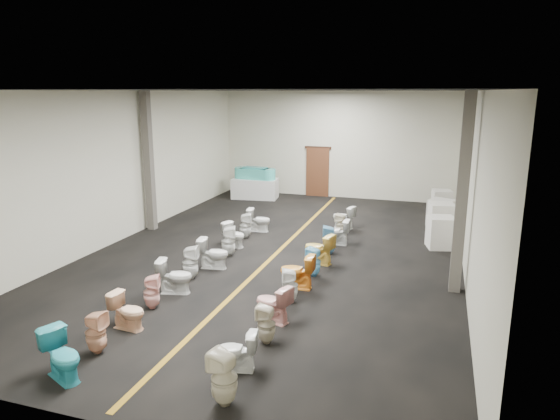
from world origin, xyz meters
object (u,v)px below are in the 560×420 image
Objects in this scene: toilet_right_0 at (224,379)px; toilet_right_4 at (290,286)px; toilet_left_1 at (96,333)px; toilet_left_4 at (175,276)px; toilet_left_10 at (259,220)px; toilet_left_3 at (152,292)px; toilet_right_2 at (266,324)px; toilet_right_5 at (297,271)px; toilet_right_11 at (343,217)px; toilet_right_10 at (341,225)px; appliance_crate_b at (441,219)px; toilet_left_0 at (62,356)px; toilet_right_6 at (314,262)px; bathtub at (255,174)px; appliance_crate_a at (441,232)px; toilet_left_2 at (128,311)px; toilet_right_7 at (319,249)px; toilet_left_5 at (190,263)px; toilet_left_6 at (213,253)px; toilet_right_8 at (330,240)px; appliance_crate_d at (442,203)px; toilet_right_1 at (237,351)px; display_table at (255,189)px; toilet_right_3 at (273,303)px; toilet_left_8 at (234,235)px; appliance_crate_c at (441,212)px; toilet_right_9 at (337,232)px; toilet_left_7 at (228,241)px.

toilet_right_4 is at bearing -165.20° from toilet_right_0.
toilet_left_4 reaches higher than toilet_left_1.
toilet_left_1 is 8.23m from toilet_left_10.
toilet_right_2 is at bearing -124.87° from toilet_left_3.
toilet_right_5 is 5.50m from toilet_right_11.
toilet_right_2 reaches higher than toilet_right_10.
appliance_crate_b is at bearing 119.31° from toilet_right_10.
toilet_left_0 is 1.10× the size of toilet_right_6.
appliance_crate_b is (7.62, -3.42, -0.56)m from bathtub.
appliance_crate_b reaches higher than appliance_crate_a.
toilet_left_2 is 1.03× the size of toilet_right_10.
toilet_right_7 is at bearing 160.88° from toilet_right_4.
toilet_right_7 reaches higher than toilet_right_10.
toilet_right_6 is (4.66, -8.24, -0.70)m from bathtub.
toilet_right_0 is at bearing -160.73° from toilet_left_5.
toilet_right_5 reaches higher than toilet_left_1.
toilet_right_8 is (2.61, 2.06, 0.01)m from toilet_left_6.
appliance_crate_d is 12.45m from toilet_right_1.
toilet_right_3 is at bearing -67.64° from display_table.
bathtub is at bearing 31.74° from toilet_left_0.
toilet_left_0 reaches higher than toilet_right_1.
toilet_right_1 is 3.69m from toilet_right_5.
toilet_right_8 reaches higher than toilet_left_8.
appliance_crate_c is at bearing -48.91° from toilet_left_6.
toilet_right_6 is at bearing -165.57° from toilet_right_3.
toilet_right_7 is at bearing -52.78° from bathtub.
toilet_right_7 is at bearing -166.11° from toilet_right_0.
toilet_right_4 is (2.58, 3.96, -0.03)m from toilet_left_0.
toilet_left_1 is 1.11× the size of toilet_right_10.
toilet_right_11 is (2.60, 6.62, -0.01)m from toilet_left_4.
toilet_right_6 is at bearing -29.98° from toilet_left_1.
toilet_right_9 is (0.17, 5.46, 0.00)m from toilet_right_3.
appliance_crate_c is 10.11m from toilet_right_2.
display_table reaches higher than toilet_right_5.
toilet_left_7 is 2.83m from toilet_right_8.
toilet_left_10 is (0.08, 6.31, 0.01)m from toilet_left_3.
bathtub reaches higher than toilet_right_0.
display_table is at bearing 14.41° from toilet_left_2.
toilet_right_11 is at bearing -162.84° from toilet_right_6.
toilet_left_8 is at bearing -68.52° from toilet_right_9.
display_table reaches higher than toilet_right_2.
toilet_left_3 is 1.03× the size of toilet_left_8.
toilet_left_3 is 0.98× the size of toilet_right_4.
toilet_right_11 is (-3.11, 1.24, -0.08)m from appliance_crate_a.
toilet_left_4 is 2.79m from toilet_right_5.
toilet_right_2 is (0.16, 1.00, 0.03)m from toilet_right_1.
toilet_left_7 is 1.04× the size of toilet_right_5.
toilet_right_7 reaches higher than toilet_left_0.
appliance_crate_d is at bearing 90.00° from appliance_crate_c.
toilet_left_4 reaches higher than toilet_right_4.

